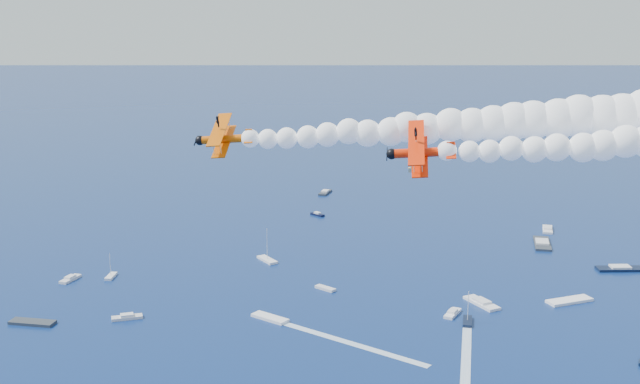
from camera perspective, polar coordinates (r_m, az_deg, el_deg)
The scene contains 4 objects.
biplane_lead at distance 98.55m, azimuth 7.21°, elevation 2.78°, with size 8.35×9.37×5.64m, color #FF2B05, non-canonical shape.
biplane_trail at distance 106.49m, azimuth -6.67°, elevation 3.73°, with size 7.87×8.83×5.32m, color #DD5904, non-canonical shape.
smoke_trail_trail at distance 103.99m, azimuth 12.78°, elevation 4.80°, with size 61.75×41.82×12.42m, color white, non-canonical shape.
spectator_boats at distance 208.61m, azimuth 13.52°, elevation -7.43°, with size 229.27×159.66×0.70m.
Camera 1 is at (74.77, -61.41, 71.90)m, focal length 45.38 mm.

